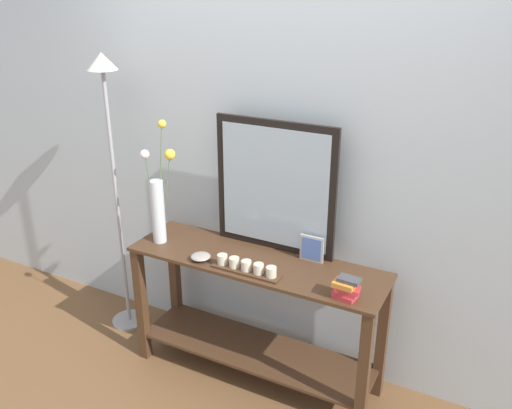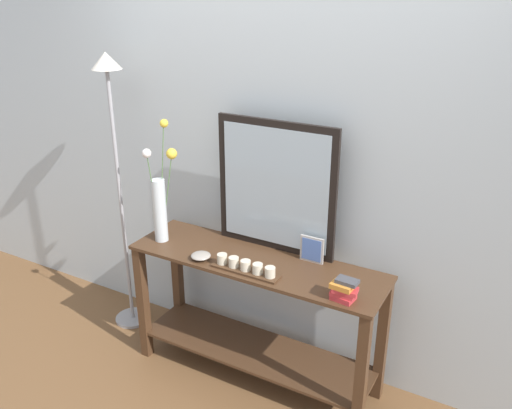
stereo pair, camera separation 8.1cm
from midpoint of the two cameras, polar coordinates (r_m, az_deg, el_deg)
The scene contains 10 objects.
ground_plane at distance 3.48m, azimuth -0.70°, elevation -17.52°, with size 7.00×6.00×0.02m, color brown.
wall_back at distance 3.08m, azimuth 2.13°, elevation 5.98°, with size 6.40×0.08×2.70m, color #B2BCC1.
console_table at distance 3.19m, azimuth -0.74°, elevation -10.87°, with size 1.48×0.43×0.79m.
mirror_leaning at distance 3.00m, azimuth 1.23°, elevation 1.86°, with size 0.72×0.03×0.76m.
tall_vase_left at distance 3.19m, azimuth -10.98°, elevation 0.35°, with size 0.16×0.16×0.73m.
candle_tray at distance 2.90m, azimuth -1.84°, elevation -6.65°, with size 0.39×0.09×0.07m.
picture_frame_small at distance 2.99m, azimuth 5.14°, elevation -4.69°, with size 0.14×0.01×0.15m.
decorative_bowl at distance 3.04m, azimuth -6.64°, elevation -5.49°, with size 0.11×0.11×0.04m.
book_stack at distance 2.69m, azimuth 8.64°, elevation -8.81°, with size 0.14×0.11×0.12m.
floor_lamp at distance 3.47m, azimuth -15.67°, elevation 5.32°, with size 0.24×0.24×1.85m.
Camera 1 is at (1.22, -2.35, 2.24)m, focal length 37.84 mm.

